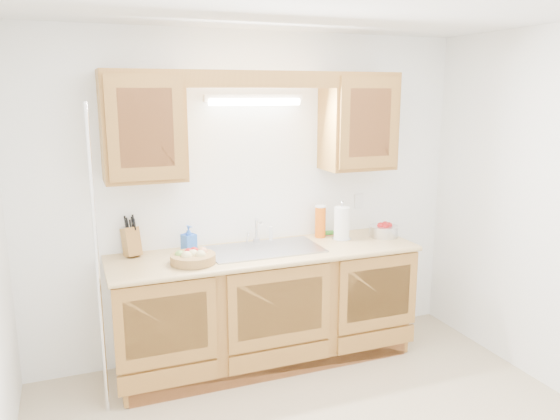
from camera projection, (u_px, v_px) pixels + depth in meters
name	position (u px, v px, depth m)	size (l,w,h in m)	color
room	(341.00, 246.00, 2.90)	(3.52, 3.50, 2.50)	tan
base_cabinets	(266.00, 308.00, 4.16)	(2.20, 0.60, 0.86)	olive
countertop	(266.00, 253.00, 4.06)	(2.30, 0.63, 0.04)	#D9B372
upper_cabinet_left	(143.00, 126.00, 3.70)	(0.55, 0.33, 0.75)	olive
upper_cabinet_right	(358.00, 122.00, 4.29)	(0.55, 0.33, 0.75)	olive
valance	(265.00, 79.00, 3.79)	(2.20, 0.05, 0.12)	olive
fluorescent_fixture	(254.00, 100.00, 4.03)	(0.76, 0.08, 0.08)	white
sink	(265.00, 259.00, 4.09)	(0.84, 0.46, 0.36)	#9E9EA3
wire_shelf_pole	(97.00, 266.00, 3.38)	(0.03, 0.03, 2.00)	silver
outlet_plate	(359.00, 201.00, 4.61)	(0.08, 0.01, 0.12)	white
fruit_basket	(193.00, 257.00, 3.74)	(0.39, 0.39, 0.10)	#A48042
knife_block	(131.00, 241.00, 3.90)	(0.14, 0.19, 0.30)	olive
orange_canister	(320.00, 221.00, 4.40)	(0.11, 0.11, 0.26)	#DF5D0C
soap_bottle	(189.00, 239.00, 3.99)	(0.09, 0.09, 0.20)	blue
sponge	(328.00, 233.00, 4.51)	(0.12, 0.09, 0.02)	#CC333F
paper_towel	(342.00, 224.00, 4.32)	(0.16, 0.16, 0.31)	silver
apple_bowl	(384.00, 230.00, 4.44)	(0.28, 0.28, 0.12)	silver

